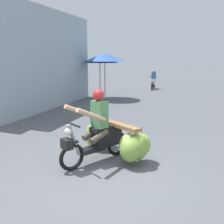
{
  "coord_description": "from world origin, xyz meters",
  "views": [
    {
      "loc": [
        1.56,
        -3.78,
        2.2
      ],
      "look_at": [
        -0.44,
        1.71,
        0.9
      ],
      "focal_mm": 39.07,
      "sensor_mm": 36.0,
      "label": 1
    }
  ],
  "objects_px": {
    "market_umbrella_near_shop": "(105,57)",
    "market_umbrella_further_along": "(100,59)",
    "motorbike_main_loaded": "(112,138)",
    "motorbike_distant_ahead_left": "(153,81)"
  },
  "relations": [
    {
      "from": "motorbike_distant_ahead_left",
      "to": "market_umbrella_further_along",
      "type": "xyz_separation_m",
      "value": [
        -1.96,
        -5.21,
        1.59
      ]
    },
    {
      "from": "motorbike_main_loaded",
      "to": "motorbike_distant_ahead_left",
      "type": "height_order",
      "value": "motorbike_main_loaded"
    },
    {
      "from": "motorbike_main_loaded",
      "to": "market_umbrella_further_along",
      "type": "height_order",
      "value": "market_umbrella_further_along"
    },
    {
      "from": "market_umbrella_near_shop",
      "to": "market_umbrella_further_along",
      "type": "xyz_separation_m",
      "value": [
        -0.3,
        0.04,
        -0.08
      ]
    },
    {
      "from": "motorbike_main_loaded",
      "to": "motorbike_distant_ahead_left",
      "type": "distance_m",
      "value": 12.71
    },
    {
      "from": "market_umbrella_further_along",
      "to": "motorbike_main_loaded",
      "type": "bearing_deg",
      "value": -65.47
    },
    {
      "from": "market_umbrella_near_shop",
      "to": "market_umbrella_further_along",
      "type": "relative_size",
      "value": 1.03
    },
    {
      "from": "market_umbrella_near_shop",
      "to": "market_umbrella_further_along",
      "type": "bearing_deg",
      "value": 171.91
    },
    {
      "from": "motorbike_main_loaded",
      "to": "market_umbrella_further_along",
      "type": "relative_size",
      "value": 0.82
    },
    {
      "from": "motorbike_distant_ahead_left",
      "to": "motorbike_main_loaded",
      "type": "bearing_deg",
      "value": -83.55
    }
  ]
}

